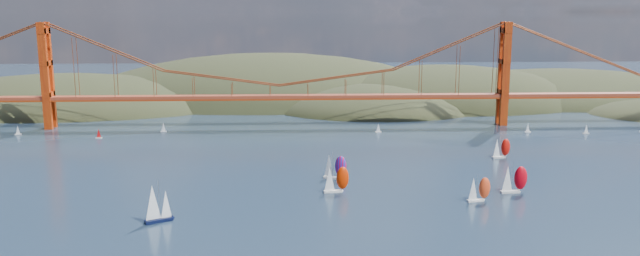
% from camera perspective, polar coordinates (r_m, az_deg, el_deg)
% --- Properties ---
extents(ground, '(1200.00, 1200.00, 0.00)m').
position_cam_1_polar(ground, '(159.74, -4.67, -11.58)').
color(ground, black).
rests_on(ground, ground).
extents(headlands, '(725.00, 225.00, 96.00)m').
position_cam_1_polar(headlands, '(434.09, 2.48, 0.94)').
color(headlands, black).
rests_on(headlands, ground).
extents(bridge, '(552.00, 12.00, 55.00)m').
position_cam_1_polar(bridge, '(329.15, -4.05, 5.69)').
color(bridge, maroon).
rests_on(bridge, ground).
extents(sloop_navy, '(8.57, 7.10, 12.51)m').
position_cam_1_polar(sloop_navy, '(187.38, -14.70, -6.73)').
color(sloop_navy, black).
rests_on(sloop_navy, ground).
extents(racer_0, '(8.82, 4.20, 9.95)m').
position_cam_1_polar(racer_0, '(210.89, 1.45, -4.67)').
color(racer_0, silver).
rests_on(racer_0, ground).
extents(racer_1, '(7.92, 4.12, 8.89)m').
position_cam_1_polar(racer_1, '(207.38, 14.30, -5.41)').
color(racer_1, white).
rests_on(racer_1, ground).
extents(racer_2, '(9.09, 3.89, 10.33)m').
position_cam_1_polar(racer_2, '(220.06, 17.29, -4.46)').
color(racer_2, silver).
rests_on(racer_2, ground).
extents(racer_3, '(8.12, 4.36, 9.10)m').
position_cam_1_polar(racer_3, '(270.58, 16.22, -1.76)').
color(racer_3, silver).
rests_on(racer_3, ground).
extents(racer_rwb, '(8.88, 5.83, 9.93)m').
position_cam_1_polar(racer_rwb, '(227.64, 1.33, -3.52)').
color(racer_rwb, silver).
rests_on(racer_rwb, ground).
extents(distant_boat_1, '(3.00, 2.00, 4.70)m').
position_cam_1_polar(distant_boat_1, '(343.60, -25.90, -0.17)').
color(distant_boat_1, silver).
rests_on(distant_boat_1, ground).
extents(distant_boat_2, '(3.00, 2.00, 4.70)m').
position_cam_1_polar(distant_boat_2, '(318.72, -19.58, -0.48)').
color(distant_boat_2, silver).
rests_on(distant_boat_2, ground).
extents(distant_boat_3, '(3.00, 2.00, 4.70)m').
position_cam_1_polar(distant_boat_3, '(326.24, -14.12, 0.06)').
color(distant_boat_3, silver).
rests_on(distant_boat_3, ground).
extents(distant_boat_4, '(3.00, 2.00, 4.70)m').
position_cam_1_polar(distant_boat_4, '(332.18, 18.47, 0.02)').
color(distant_boat_4, silver).
rests_on(distant_boat_4, ground).
extents(distant_boat_5, '(3.00, 2.00, 4.70)m').
position_cam_1_polar(distant_boat_5, '(338.93, 23.17, -0.09)').
color(distant_boat_5, silver).
rests_on(distant_boat_5, ground).
extents(distant_boat_8, '(3.00, 2.00, 4.70)m').
position_cam_1_polar(distant_boat_8, '(316.11, 5.36, 0.01)').
color(distant_boat_8, silver).
rests_on(distant_boat_8, ground).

